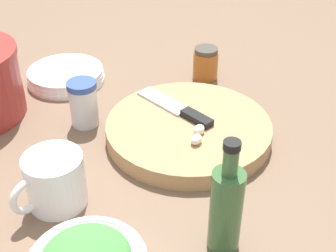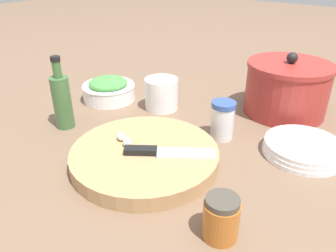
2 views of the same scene
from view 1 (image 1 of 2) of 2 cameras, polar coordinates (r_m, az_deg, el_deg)
name	(u,v)px [view 1 (image 1 of 2)]	position (r m, az deg, el deg)	size (l,w,h in m)	color
ground_plane	(150,157)	(0.83, -2.22, -3.74)	(5.00, 5.00, 0.00)	brown
cutting_board	(188,130)	(0.87, 2.51, -0.46)	(0.31, 0.31, 0.03)	tan
chef_knife	(179,109)	(0.89, 1.33, 2.09)	(0.17, 0.13, 0.01)	black
garlic_cloves	(198,134)	(0.82, 3.68, -0.97)	(0.06, 0.04, 0.02)	silver
spice_jar	(84,103)	(0.90, -10.26, 2.77)	(0.06, 0.06, 0.09)	silver
coffee_mug	(54,181)	(0.73, -13.70, -6.53)	(0.10, 0.11, 0.09)	white
plate_stack	(66,76)	(1.08, -12.34, 6.03)	(0.17, 0.17, 0.03)	white
honey_jar	(206,63)	(1.06, 4.60, 7.62)	(0.06, 0.06, 0.07)	#B26023
oil_bottle	(226,208)	(0.64, 7.09, -9.84)	(0.04, 0.04, 0.18)	#3D6638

